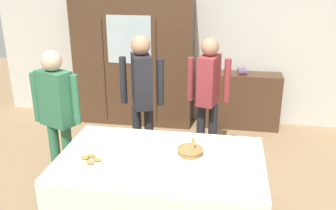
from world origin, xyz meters
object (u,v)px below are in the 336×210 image
at_px(book_stack, 242,71).
at_px(spoon_center, 219,144).
at_px(dining_table, 160,168).
at_px(bread_basket, 190,151).
at_px(pastry_plate, 91,160).
at_px(bookshelf_low, 240,100).
at_px(spoon_near_left, 102,143).
at_px(tea_cup_center, 127,135).
at_px(tea_cup_mid_right, 122,149).
at_px(spoon_far_left, 173,141).
at_px(tea_cup_far_right, 140,155).
at_px(tea_cup_mid_left, 197,139).
at_px(person_behind_table_right, 57,109).
at_px(wall_cabinet, 134,62).
at_px(tea_cup_front_edge, 206,163).
at_px(person_by_cabinet, 208,89).
at_px(person_near_right_end, 142,91).

relative_size(book_stack, spoon_center, 1.90).
bearing_deg(book_stack, dining_table, -106.04).
height_order(bread_basket, pastry_plate, bread_basket).
height_order(bookshelf_low, spoon_near_left, bookshelf_low).
height_order(tea_cup_center, tea_cup_mid_right, same).
bearing_deg(spoon_far_left, tea_cup_far_right, -124.34).
distance_m(tea_cup_mid_right, bread_basket, 0.63).
xyz_separation_m(dining_table, book_stack, (0.76, 2.64, 0.21)).
relative_size(tea_cup_far_right, spoon_near_left, 1.09).
relative_size(tea_cup_center, bread_basket, 0.54).
distance_m(tea_cup_mid_left, spoon_center, 0.21).
bearing_deg(book_stack, spoon_center, -96.42).
xyz_separation_m(tea_cup_far_right, person_behind_table_right, (-1.03, 0.55, 0.16)).
bearing_deg(wall_cabinet, bookshelf_low, 1.75).
distance_m(dining_table, book_stack, 2.76).
bearing_deg(pastry_plate, tea_cup_front_edge, 5.63).
xyz_separation_m(tea_cup_far_right, tea_cup_mid_left, (0.47, 0.41, 0.00)).
distance_m(bread_basket, person_behind_table_right, 1.53).
xyz_separation_m(book_stack, pastry_plate, (-1.34, -2.79, -0.10)).
bearing_deg(spoon_far_left, book_stack, 73.05).
bearing_deg(person_by_cabinet, pastry_plate, -119.58).
bearing_deg(tea_cup_center, person_by_cabinet, 55.88).
bearing_deg(tea_cup_center, spoon_center, -0.74).
bearing_deg(spoon_center, spoon_far_left, -178.37).
distance_m(tea_cup_front_edge, person_by_cabinet, 1.52).
distance_m(tea_cup_front_edge, person_near_right_end, 1.48).
relative_size(bookshelf_low, tea_cup_far_right, 9.18).
bearing_deg(spoon_center, dining_table, -143.65).
height_order(wall_cabinet, person_behind_table_right, wall_cabinet).
xyz_separation_m(dining_table, tea_cup_mid_right, (-0.37, 0.08, 0.12)).
height_order(bread_basket, spoon_near_left, bread_basket).
bearing_deg(tea_cup_mid_left, person_behind_table_right, 174.49).
relative_size(tea_cup_mid_left, pastry_plate, 0.46).
height_order(tea_cup_mid_right, person_near_right_end, person_near_right_end).
bearing_deg(tea_cup_far_right, tea_cup_center, 119.78).
xyz_separation_m(tea_cup_center, tea_cup_far_right, (0.22, -0.38, 0.00)).
distance_m(wall_cabinet, tea_cup_front_edge, 2.96).
distance_m(book_stack, spoon_center, 2.29).
height_order(tea_cup_mid_left, person_near_right_end, person_near_right_end).
height_order(wall_cabinet, person_by_cabinet, wall_cabinet).
bearing_deg(bread_basket, book_stack, 78.62).
distance_m(tea_cup_center, spoon_near_left, 0.27).
bearing_deg(spoon_near_left, spoon_center, 8.52).
bearing_deg(book_stack, bookshelf_low, 0.00).
relative_size(dining_table, person_behind_table_right, 1.15).
relative_size(tea_cup_mid_left, tea_cup_mid_right, 1.00).
bearing_deg(spoon_near_left, wall_cabinet, 97.03).
bearing_deg(person_by_cabinet, wall_cabinet, 137.19).
height_order(book_stack, person_near_right_end, person_near_right_end).
bearing_deg(wall_cabinet, bread_basket, -64.81).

